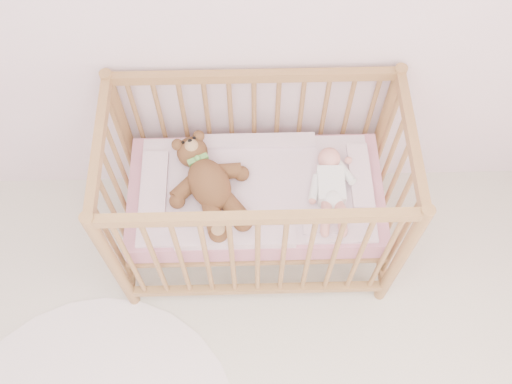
{
  "coord_description": "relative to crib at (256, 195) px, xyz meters",
  "views": [
    {
      "loc": [
        0.18,
        0.28,
        2.92
      ],
      "look_at": [
        0.21,
        1.55,
        0.62
      ],
      "focal_mm": 40.0,
      "sensor_mm": 36.0,
      "label": 1
    }
  ],
  "objects": [
    {
      "name": "teddy_bear",
      "position": [
        -0.21,
        -0.02,
        0.15
      ],
      "size": [
        0.62,
        0.71,
        0.16
      ],
      "primitive_type": null,
      "rotation": [
        0.0,
        0.0,
        0.44
      ],
      "color": "brown",
      "rests_on": "blanket"
    },
    {
      "name": "baby",
      "position": [
        0.35,
        -0.02,
        0.14
      ],
      "size": [
        0.24,
        0.48,
        0.12
      ],
      "primitive_type": null,
      "rotation": [
        0.0,
        0.0,
        -0.02
      ],
      "color": "white",
      "rests_on": "blanket"
    },
    {
      "name": "wall_back",
      "position": [
        -0.21,
        0.4,
        0.85
      ],
      "size": [
        4.0,
        0.02,
        2.7
      ],
      "primitive_type": "cube",
      "color": "white",
      "rests_on": "floor"
    },
    {
      "name": "crib",
      "position": [
        0.0,
        0.0,
        0.0
      ],
      "size": [
        1.36,
        0.76,
        1.0
      ],
      "primitive_type": null,
      "color": "#AD7D49",
      "rests_on": "floor"
    },
    {
      "name": "mattress",
      "position": [
        0.0,
        0.0,
        -0.01
      ],
      "size": [
        1.22,
        0.62,
        0.13
      ],
      "primitive_type": "cube",
      "color": "#CB7E8D",
      "rests_on": "crib"
    },
    {
      "name": "blanket",
      "position": [
        0.0,
        0.0,
        0.06
      ],
      "size": [
        1.1,
        0.58,
        0.06
      ],
      "primitive_type": null,
      "color": "pink",
      "rests_on": "mattress"
    }
  ]
}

